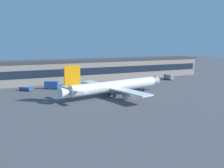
# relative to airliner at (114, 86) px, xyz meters

# --- Properties ---
(ground_plane) EXTENTS (600.00, 600.00, 0.00)m
(ground_plane) POSITION_rel_airliner_xyz_m (7.59, -3.70, -4.71)
(ground_plane) COLOR #4C4F54
(terminal_building) EXTENTS (173.31, 17.54, 13.62)m
(terminal_building) POSITION_rel_airliner_xyz_m (7.59, 52.77, 2.13)
(terminal_building) COLOR gray
(terminal_building) RESTS_ON ground_plane
(airliner) EXTENTS (55.00, 47.38, 15.42)m
(airliner) POSITION_rel_airliner_xyz_m (0.00, 0.00, 0.00)
(airliner) COLOR white
(airliner) RESTS_ON ground_plane
(follow_me_car) EXTENTS (4.76, 3.07, 1.85)m
(follow_me_car) POSITION_rel_airliner_xyz_m (-10.42, 31.93, -3.62)
(follow_me_car) COLOR yellow
(follow_me_car) RESTS_ON ground_plane
(fuel_truck) EXTENTS (3.55, 8.62, 3.35)m
(fuel_truck) POSITION_rel_airliner_xyz_m (57.10, 31.46, -2.82)
(fuel_truck) COLOR gray
(fuel_truck) RESTS_ON ground_plane
(belt_loader) EXTENTS (5.79, 6.07, 1.95)m
(belt_loader) POSITION_rel_airliner_xyz_m (-35.80, 31.30, -3.55)
(belt_loader) COLOR #2651A5
(belt_loader) RESTS_ON ground_plane
(catering_truck) EXTENTS (7.49, 6.00, 4.15)m
(catering_truck) POSITION_rel_airliner_xyz_m (-22.42, 30.85, -2.41)
(catering_truck) COLOR #2651A5
(catering_truck) RESTS_ON ground_plane
(traffic_cone_0) EXTENTS (0.56, 0.56, 0.71)m
(traffic_cone_0) POSITION_rel_airliner_xyz_m (-19.57, -7.01, -4.35)
(traffic_cone_0) COLOR #F2590C
(traffic_cone_0) RESTS_ON ground_plane
(traffic_cone_1) EXTENTS (0.51, 0.51, 0.64)m
(traffic_cone_1) POSITION_rel_airliner_xyz_m (7.34, -12.97, -4.39)
(traffic_cone_1) COLOR #F2590C
(traffic_cone_1) RESTS_ON ground_plane
(traffic_cone_2) EXTENTS (0.46, 0.46, 0.57)m
(traffic_cone_2) POSITION_rel_airliner_xyz_m (3.68, -10.84, -4.42)
(traffic_cone_2) COLOR #F2590C
(traffic_cone_2) RESTS_ON ground_plane
(traffic_cone_3) EXTENTS (0.48, 0.48, 0.60)m
(traffic_cone_3) POSITION_rel_airliner_xyz_m (-11.86, -7.40, -4.40)
(traffic_cone_3) COLOR #F2590C
(traffic_cone_3) RESTS_ON ground_plane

